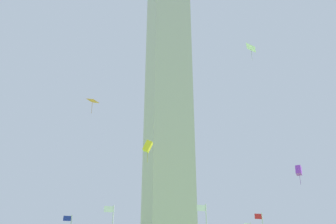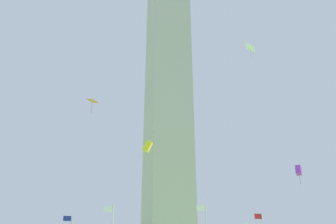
# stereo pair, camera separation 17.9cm
# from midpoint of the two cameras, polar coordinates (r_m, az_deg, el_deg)

# --- Properties ---
(obelisk_monument) EXTENTS (6.40, 6.40, 58.22)m
(obelisk_monument) POSITION_cam_midpoint_polar(r_m,az_deg,el_deg) (57.48, -0.09, 3.02)
(obelisk_monument) COLOR #B7B2A8
(obelisk_monument) RESTS_ON ground
(kite_white_diamond) EXTENTS (1.30, 1.35, 1.84)m
(kite_white_diamond) POSITION_cam_midpoint_polar(r_m,az_deg,el_deg) (36.02, 13.34, 10.19)
(kite_white_diamond) COLOR white
(kite_orange_diamond) EXTENTS (1.99, 1.99, 2.23)m
(kite_orange_diamond) POSITION_cam_midpoint_polar(r_m,az_deg,el_deg) (51.48, -12.40, 1.76)
(kite_orange_diamond) COLOR orange
(kite_purple_box) EXTENTS (1.18, 1.15, 2.52)m
(kite_purple_box) POSITION_cam_midpoint_polar(r_m,az_deg,el_deg) (48.36, 20.59, -8.98)
(kite_purple_box) COLOR purple
(kite_yellow_box) EXTENTS (1.50, 1.23, 2.97)m
(kite_yellow_box) POSITION_cam_midpoint_polar(r_m,az_deg,el_deg) (45.07, -3.47, -5.65)
(kite_yellow_box) COLOR yellow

